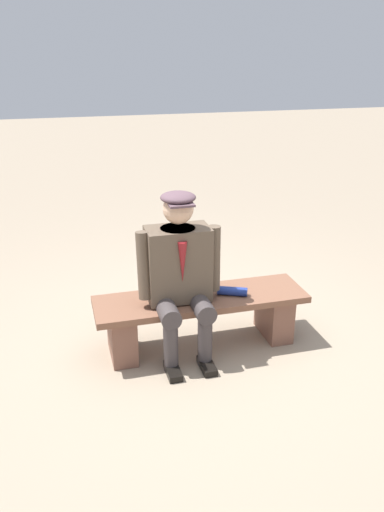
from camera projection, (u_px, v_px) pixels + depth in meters
name	position (u px, v px, depth m)	size (l,w,h in m)	color
ground_plane	(201.00, 344.00, 4.24)	(30.00, 30.00, 0.00)	gray
bench	(201.00, 314.00, 4.14)	(1.67, 0.47, 0.43)	brown
seated_man	(180.00, 269.00, 3.88)	(0.64, 0.60, 1.29)	brown
rolled_magazine	(232.00, 291.00, 4.09)	(0.07, 0.07, 0.23)	navy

